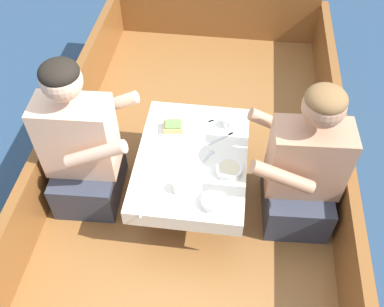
# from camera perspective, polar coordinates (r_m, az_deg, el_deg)

# --- Properties ---
(ground_plane) EXTENTS (60.00, 60.00, 0.00)m
(ground_plane) POSITION_cam_1_polar(r_m,az_deg,el_deg) (2.89, -0.15, -9.53)
(ground_plane) COLOR navy
(boat_deck) EXTENTS (1.80, 3.68, 0.28)m
(boat_deck) POSITION_cam_1_polar(r_m,az_deg,el_deg) (2.77, -0.15, -7.99)
(boat_deck) COLOR brown
(boat_deck) RESTS_ON ground_plane
(gunwale_port) EXTENTS (0.06, 3.68, 0.37)m
(gunwale_port) POSITION_cam_1_polar(r_m,az_deg,el_deg) (2.71, -18.74, -1.83)
(gunwale_port) COLOR brown
(gunwale_port) RESTS_ON boat_deck
(gunwale_starboard) EXTENTS (0.06, 3.68, 0.37)m
(gunwale_starboard) POSITION_cam_1_polar(r_m,az_deg,el_deg) (2.58, 19.45, -5.53)
(gunwale_starboard) COLOR brown
(gunwale_starboard) RESTS_ON boat_deck
(bow_coaming) EXTENTS (1.68, 0.06, 0.43)m
(bow_coaming) POSITION_cam_1_polar(r_m,az_deg,el_deg) (3.86, 3.40, 18.14)
(bow_coaming) COLOR brown
(bow_coaming) RESTS_ON boat_deck
(cockpit_table) EXTENTS (0.62, 0.85, 0.35)m
(cockpit_table) POSITION_cam_1_polar(r_m,az_deg,el_deg) (2.43, 0.00, -0.85)
(cockpit_table) COLOR #B2B2B7
(cockpit_table) RESTS_ON boat_deck
(person_port) EXTENTS (0.54, 0.46, 0.99)m
(person_port) POSITION_cam_1_polar(r_m,az_deg,el_deg) (2.46, -14.46, 0.58)
(person_port) COLOR #333847
(person_port) RESTS_ON boat_deck
(person_starboard) EXTENTS (0.54, 0.46, 0.95)m
(person_starboard) POSITION_cam_1_polar(r_m,az_deg,el_deg) (2.38, 14.58, -2.21)
(person_starboard) COLOR #333847
(person_starboard) RESTS_ON boat_deck
(plate_sandwich) EXTENTS (0.17, 0.17, 0.01)m
(plate_sandwich) POSITION_cam_1_polar(r_m,az_deg,el_deg) (2.54, -2.50, 3.20)
(plate_sandwich) COLOR white
(plate_sandwich) RESTS_ON cockpit_table
(plate_bread) EXTENTS (0.16, 0.16, 0.01)m
(plate_bread) POSITION_cam_1_polar(r_m,az_deg,el_deg) (2.40, -4.78, -0.46)
(plate_bread) COLOR white
(plate_bread) RESTS_ON cockpit_table
(sandwich) EXTENTS (0.12, 0.10, 0.05)m
(sandwich) POSITION_cam_1_polar(r_m,az_deg,el_deg) (2.52, -2.52, 3.64)
(sandwich) COLOR tan
(sandwich) RESTS_ON plate_sandwich
(bowl_port_near) EXTENTS (0.14, 0.14, 0.04)m
(bowl_port_near) POSITION_cam_1_polar(r_m,az_deg,el_deg) (2.32, 4.97, -2.12)
(bowl_port_near) COLOR white
(bowl_port_near) RESTS_ON cockpit_table
(bowl_starboard_near) EXTENTS (0.13, 0.13, 0.04)m
(bowl_starboard_near) POSITION_cam_1_polar(r_m,az_deg,el_deg) (2.19, 2.97, -6.41)
(bowl_starboard_near) COLOR white
(bowl_starboard_near) RESTS_ON cockpit_table
(coffee_cup_port) EXTENTS (0.09, 0.07, 0.06)m
(coffee_cup_port) POSITION_cam_1_polar(r_m,az_deg,el_deg) (2.23, -1.62, -4.48)
(coffee_cup_port) COLOR white
(coffee_cup_port) RESTS_ON cockpit_table
(coffee_cup_starboard) EXTENTS (0.10, 0.07, 0.06)m
(coffee_cup_starboard) POSITION_cam_1_polar(r_m,az_deg,el_deg) (2.56, 5.02, 4.15)
(coffee_cup_starboard) COLOR white
(coffee_cup_starboard) RESTS_ON cockpit_table
(utensil_spoon_starboard) EXTENTS (0.07, 0.16, 0.01)m
(utensil_spoon_starboard) POSITION_cam_1_polar(r_m,az_deg,el_deg) (2.23, -7.25, -6.12)
(utensil_spoon_starboard) COLOR silver
(utensil_spoon_starboard) RESTS_ON cockpit_table
(utensil_spoon_center) EXTENTS (0.09, 0.16, 0.01)m
(utensil_spoon_center) POSITION_cam_1_polar(r_m,az_deg,el_deg) (2.40, 2.09, -0.47)
(utensil_spoon_center) COLOR silver
(utensil_spoon_center) RESTS_ON cockpit_table
(utensil_fork_port) EXTENTS (0.16, 0.09, 0.00)m
(utensil_fork_port) POSITION_cam_1_polar(r_m,az_deg,el_deg) (2.58, 1.50, 4.09)
(utensil_fork_port) COLOR silver
(utensil_fork_port) RESTS_ON cockpit_table
(utensil_knife_starboard) EXTENTS (0.09, 0.16, 0.00)m
(utensil_knife_starboard) POSITION_cam_1_polar(r_m,az_deg,el_deg) (2.65, -3.24, 5.44)
(utensil_knife_starboard) COLOR silver
(utensil_knife_starboard) RESTS_ON cockpit_table
(utensil_fork_starboard) EXTENTS (0.14, 0.12, 0.00)m
(utensil_fork_starboard) POSITION_cam_1_polar(r_m,az_deg,el_deg) (2.51, 4.23, 2.16)
(utensil_fork_starboard) COLOR silver
(utensil_fork_starboard) RESTS_ON cockpit_table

